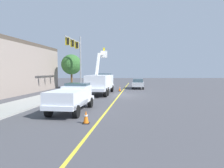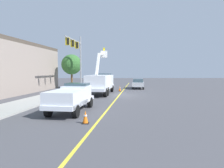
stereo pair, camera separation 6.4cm
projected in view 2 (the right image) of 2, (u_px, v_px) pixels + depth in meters
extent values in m
plane|color=#47474C|center=(119.00, 95.00, 24.35)|extent=(120.00, 120.00, 0.00)
cube|color=#9E9E99|center=(59.00, 94.00, 25.43)|extent=(59.90, 12.07, 0.12)
cube|color=yellow|center=(119.00, 95.00, 24.35)|extent=(49.52, 7.25, 0.01)
cube|color=white|center=(101.00, 87.00, 25.52)|extent=(8.47, 3.64, 0.36)
cube|color=white|center=(104.00, 80.00, 28.06)|extent=(2.93, 2.70, 1.60)
cube|color=#384C56|center=(104.00, 76.00, 28.22)|extent=(2.08, 2.33, 0.64)
cube|color=white|center=(99.00, 82.00, 24.50)|extent=(5.55, 3.22, 1.80)
cube|color=white|center=(98.00, 64.00, 23.53)|extent=(1.58, 0.56, 2.72)
cube|color=white|center=(102.00, 54.00, 25.46)|extent=(2.86, 0.80, 0.61)
cube|color=white|center=(104.00, 54.00, 26.84)|extent=(0.90, 0.90, 0.90)
cube|color=yellow|center=(104.00, 50.00, 26.80)|extent=(0.36, 0.24, 0.60)
cylinder|color=black|center=(97.00, 88.00, 28.54)|extent=(1.08, 0.48, 1.04)
cylinder|color=black|center=(112.00, 88.00, 28.23)|extent=(1.08, 0.48, 1.04)
cylinder|color=black|center=(89.00, 91.00, 24.24)|extent=(1.08, 0.48, 1.04)
cylinder|color=black|center=(107.00, 91.00, 23.94)|extent=(1.08, 0.48, 1.04)
cylinder|color=black|center=(87.00, 92.00, 22.95)|extent=(1.08, 0.48, 1.04)
cylinder|color=black|center=(105.00, 93.00, 22.64)|extent=(1.08, 0.48, 1.04)
cube|color=white|center=(72.00, 102.00, 14.52)|extent=(5.84, 2.87, 0.30)
cube|color=white|center=(77.00, 93.00, 15.70)|extent=(2.27, 2.20, 1.10)
cube|color=#384C56|center=(77.00, 86.00, 15.87)|extent=(1.58, 1.94, 0.56)
cube|color=white|center=(67.00, 98.00, 13.50)|extent=(3.62, 2.56, 1.10)
cylinder|color=black|center=(68.00, 102.00, 16.50)|extent=(0.87, 0.42, 0.84)
cylinder|color=black|center=(90.00, 102.00, 16.24)|extent=(0.87, 0.42, 0.84)
cylinder|color=black|center=(48.00, 111.00, 12.85)|extent=(0.87, 0.42, 0.84)
cylinder|color=black|center=(76.00, 111.00, 12.59)|extent=(0.87, 0.42, 0.84)
cube|color=silver|center=(138.00, 84.00, 33.67)|extent=(5.02, 2.56, 0.70)
cube|color=#384C56|center=(138.00, 80.00, 33.78)|extent=(3.66, 2.15, 0.60)
cylinder|color=black|center=(143.00, 87.00, 31.97)|extent=(0.71, 0.33, 0.68)
cylinder|color=black|center=(133.00, 87.00, 32.21)|extent=(0.71, 0.33, 0.68)
cylinder|color=black|center=(143.00, 86.00, 35.20)|extent=(0.71, 0.33, 0.68)
cylinder|color=black|center=(133.00, 86.00, 35.43)|extent=(0.71, 0.33, 0.68)
cube|color=black|center=(85.00, 123.00, 11.27)|extent=(0.40, 0.40, 0.04)
cone|color=orange|center=(85.00, 117.00, 11.25)|extent=(0.32, 0.32, 0.72)
cylinder|color=white|center=(85.00, 115.00, 11.24)|extent=(0.20, 0.20, 0.08)
cube|color=black|center=(120.00, 91.00, 29.15)|extent=(0.40, 0.40, 0.04)
cone|color=orange|center=(120.00, 88.00, 29.12)|extent=(0.32, 0.32, 0.79)
cylinder|color=white|center=(120.00, 88.00, 29.12)|extent=(0.20, 0.20, 0.08)
cylinder|color=gray|center=(81.00, 63.00, 31.37)|extent=(0.22, 0.22, 8.57)
cube|color=gray|center=(74.00, 40.00, 27.83)|extent=(6.69, 1.11, 0.16)
cube|color=gold|center=(77.00, 45.00, 29.29)|extent=(0.20, 0.57, 1.00)
cube|color=black|center=(77.00, 45.00, 29.28)|extent=(0.24, 0.35, 0.84)
cube|color=gold|center=(72.00, 43.00, 27.39)|extent=(0.20, 0.57, 1.00)
cube|color=black|center=(73.00, 43.00, 27.38)|extent=(0.24, 0.35, 0.84)
cube|color=gold|center=(67.00, 41.00, 25.49)|extent=(0.20, 0.57, 1.00)
cube|color=black|center=(68.00, 41.00, 25.47)|extent=(0.24, 0.35, 0.84)
cylinder|color=brown|center=(72.00, 80.00, 34.11)|extent=(0.32, 0.32, 2.95)
sphere|color=#33662D|center=(72.00, 64.00, 33.93)|extent=(3.50, 3.50, 3.50)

